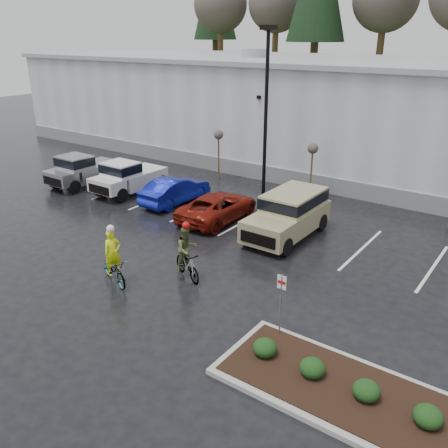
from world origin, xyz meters
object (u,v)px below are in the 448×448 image
Objects in this scene: pickup_white at (133,175)px; cyclist_olive at (187,258)px; lamppost at (266,95)px; car_red at (218,207)px; sapling_mid at (313,151)px; suv_tan at (287,216)px; sapling_west at (219,137)px; fire_lane_sign at (281,298)px; cyclist_hivis at (114,265)px; pickup_silver at (88,168)px; car_blue at (175,190)px.

cyclist_olive is (9.66, -6.50, -0.13)m from pickup_white.
car_red is (0.22, -4.78, -5.00)m from lamppost.
lamppost is 1.88× the size of car_red.
sapling_mid is 0.63× the size of suv_tan.
suv_tan is at bearing -3.72° from pickup_white.
sapling_west is 1.37× the size of cyclist_olive.
cyclist_olive is (2.77, -5.72, 0.17)m from car_red.
sapling_mid reaches higher than car_red.
cyclist_olive reaches higher than fire_lane_sign.
suv_tan is at bearing -35.07° from sapling_west.
sapling_mid is 1.36× the size of cyclist_hivis.
fire_lane_sign is at bearing -81.84° from cyclist_olive.
cyclist_olive is (13.07, -5.93, -0.13)m from pickup_silver.
sapling_mid is at bearing 12.82° from cyclist_hivis.
cyclist_hivis reaches higher than car_blue.
cyclist_olive reaches higher than pickup_white.
sapling_west is (-4.00, 1.00, -2.96)m from lamppost.
fire_lane_sign is 0.43× the size of suv_tan.
pickup_silver is 13.53m from cyclist_hivis.
fire_lane_sign reaches higher than car_red.
suv_tan is 8.29m from cyclist_hivis.
sapling_mid is 10.59m from pickup_white.
pickup_white is at bearing 151.68° from fire_lane_sign.
cyclist_hivis is at bearing -85.52° from lamppost.
cyclist_hivis is 1.00× the size of cyclist_olive.
fire_lane_sign reaches higher than pickup_white.
suv_tan is at bearing 179.59° from car_red.
cyclist_hivis reaches higher than suv_tan.
sapling_west is 14.40m from cyclist_hivis.
suv_tan is at bearing 12.26° from cyclist_olive.
pickup_white is 1.17× the size of car_blue.
cyclist_hivis is (11.05, -7.79, -0.25)m from pickup_silver.
car_blue is 0.91× the size of car_red.
pickup_white is (-14.47, 7.80, -0.43)m from fire_lane_sign.
fire_lane_sign is 0.42× the size of pickup_white.
cyclist_hivis reaches higher than fire_lane_sign.
cyclist_hivis reaches higher than cyclist_olive.
car_red is (4.22, -5.78, -2.05)m from sapling_west.
pickup_silver is (-6.08, -5.57, -1.75)m from sapling_west.
cyclist_olive is at bearing -74.09° from lamppost.
car_red is at bearing -111.52° from sapling_mid.
sapling_west reaches higher than car_red.
fire_lane_sign is (7.80, -11.80, -4.28)m from lamppost.
suv_tan is at bearing 117.39° from fire_lane_sign.
cyclist_hivis reaches higher than pickup_silver.
pickup_silver is at bearing 4.16° from car_blue.
lamppost is 4.19× the size of fire_lane_sign.
pickup_silver is at bearing -155.62° from lamppost.
lamppost is 11.94m from cyclist_olive.
sapling_mid reaches higher than car_blue.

